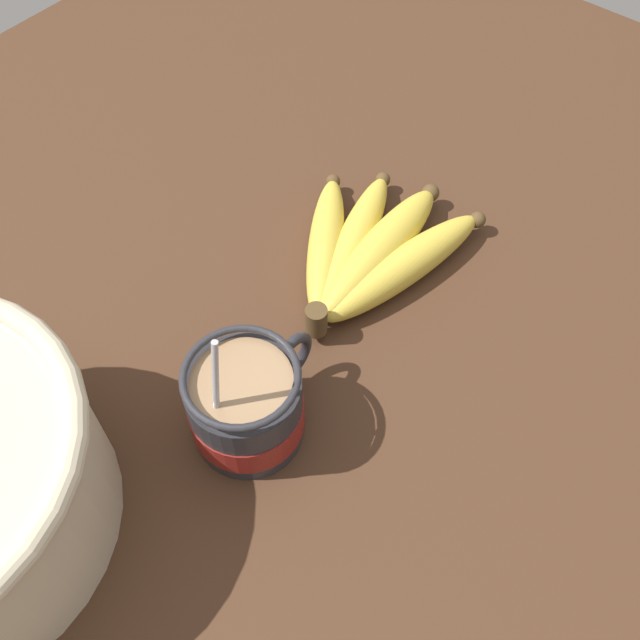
% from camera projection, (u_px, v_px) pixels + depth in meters
% --- Properties ---
extents(table, '(1.31, 1.31, 0.04)m').
position_uv_depth(table, '(348.00, 379.00, 0.65)').
color(table, '#422819').
rests_on(table, ground).
extents(coffee_mug, '(0.13, 0.09, 0.15)m').
position_uv_depth(coffee_mug, '(247.00, 405.00, 0.56)').
color(coffee_mug, '#28282D').
rests_on(coffee_mug, table).
extents(banana_bunch, '(0.22, 0.17, 0.04)m').
position_uv_depth(banana_bunch, '(370.00, 252.00, 0.68)').
color(banana_bunch, '#4C381E').
rests_on(banana_bunch, table).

